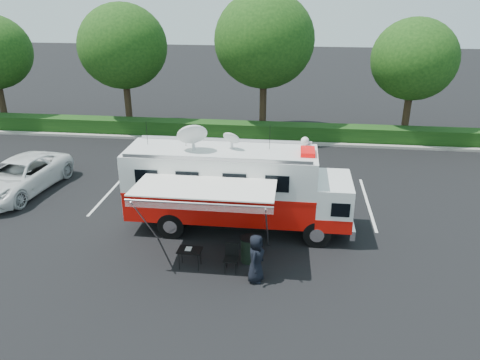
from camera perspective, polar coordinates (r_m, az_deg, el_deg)
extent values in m
plane|color=black|center=(19.01, -0.18, -5.87)|extent=(120.00, 120.00, 0.00)
cube|color=#9E998E|center=(29.07, 10.36, 4.30)|extent=(60.00, 0.35, 0.15)
cube|color=black|center=(29.80, 10.33, 5.62)|extent=(60.00, 1.20, 1.00)
cylinder|color=black|center=(36.41, -27.13, 9.06)|extent=(0.44, 0.44, 4.00)
cylinder|color=black|center=(32.30, -13.56, 9.82)|extent=(0.44, 0.44, 4.40)
ellipsoid|color=#14380F|center=(31.76, -14.11, 15.54)|extent=(5.63, 5.63, 5.35)
cylinder|color=black|center=(30.38, 2.83, 10.01)|extent=(0.44, 0.44, 4.80)
ellipsoid|color=#14380F|center=(29.79, 2.97, 16.68)|extent=(6.14, 6.14, 5.84)
cylinder|color=black|center=(31.19, 19.72, 8.29)|extent=(0.44, 0.44, 4.00)
ellipsoid|color=#14380F|center=(30.65, 20.47, 13.64)|extent=(5.12, 5.12, 4.86)
cube|color=silver|center=(23.20, -15.40, -1.20)|extent=(0.12, 5.50, 0.01)
cube|color=silver|center=(21.73, -0.53, -2.01)|extent=(0.12, 5.50, 0.01)
cube|color=silver|center=(21.86, 15.29, -2.72)|extent=(0.12, 5.50, 0.01)
cube|color=black|center=(18.77, -0.18, -4.45)|extent=(8.25, 1.34, 0.29)
cylinder|color=black|center=(17.76, 9.34, -6.48)|extent=(1.06, 0.31, 1.06)
cylinder|color=black|center=(19.63, 9.15, -3.48)|extent=(1.06, 0.31, 1.06)
cylinder|color=black|center=(18.29, -8.40, -5.49)|extent=(1.06, 0.31, 1.06)
cylinder|color=black|center=(20.11, -6.89, -2.67)|extent=(1.06, 0.31, 1.06)
cube|color=silver|center=(18.78, 13.21, -4.93)|extent=(0.19, 2.40, 0.38)
cube|color=silver|center=(18.30, 11.22, -2.32)|extent=(1.34, 2.40, 1.63)
cube|color=red|center=(18.55, 11.09, -3.93)|extent=(1.36, 2.42, 0.53)
cube|color=black|center=(18.25, 13.24, -1.58)|extent=(0.12, 2.10, 0.67)
cube|color=red|center=(18.53, -2.25, -2.36)|extent=(7.29, 2.40, 1.15)
cube|color=red|center=(18.30, -2.27, -0.73)|extent=(7.31, 2.42, 0.10)
cube|color=silver|center=(18.02, -2.31, 1.37)|extent=(7.29, 2.40, 1.34)
cube|color=silver|center=(17.77, -2.34, 3.50)|extent=(7.29, 2.40, 0.08)
cube|color=#CC0505|center=(17.53, 8.26, 3.46)|extent=(0.53, 0.91, 0.15)
sphere|color=silver|center=(18.41, 7.93, 4.74)|extent=(0.33, 0.33, 0.33)
ellipsoid|color=silver|center=(17.62, -5.86, 5.55)|extent=(1.15, 1.15, 0.35)
ellipsoid|color=silver|center=(17.74, -1.04, 5.14)|extent=(0.67, 0.67, 0.19)
cylinder|color=black|center=(18.66, -11.28, 5.59)|extent=(0.02, 0.02, 0.96)
cylinder|color=black|center=(18.25, -6.67, 5.50)|extent=(0.02, 0.02, 0.96)
cylinder|color=black|center=(17.80, 3.65, 5.15)|extent=(0.02, 0.02, 0.96)
cube|color=white|center=(15.82, -4.33, -0.89)|extent=(4.80, 2.30, 0.20)
cube|color=red|center=(14.89, -5.12, -3.24)|extent=(4.80, 0.04, 0.27)
cylinder|color=#B2B2B7|center=(14.82, -5.15, -2.87)|extent=(4.80, 0.07, 0.07)
cylinder|color=#B2B2B7|center=(16.89, -11.43, -5.03)|extent=(0.05, 2.49, 2.76)
cylinder|color=#B2B2B7|center=(16.14, 3.32, -5.97)|extent=(0.05, 2.49, 2.76)
imported|color=silver|center=(24.52, -25.04, -1.29)|extent=(3.28, 5.93, 1.57)
imported|color=black|center=(15.95, 1.93, -12.11)|extent=(0.69, 0.92, 1.71)
cube|color=black|center=(16.34, -6.17, -8.50)|extent=(0.84, 0.62, 0.04)
cylinder|color=black|center=(16.42, -7.44, -9.78)|extent=(0.02, 0.02, 0.67)
cylinder|color=black|center=(16.76, -7.09, -9.02)|extent=(0.02, 0.02, 0.67)
cylinder|color=black|center=(16.28, -5.12, -9.98)|extent=(0.02, 0.02, 0.67)
cylinder|color=black|center=(16.63, -4.82, -9.20)|extent=(0.02, 0.02, 0.67)
cube|color=silver|center=(16.38, -6.31, -8.33)|extent=(0.21, 0.29, 0.01)
cube|color=black|center=(16.14, -1.12, -9.65)|extent=(0.50, 0.50, 0.04)
cube|color=black|center=(16.20, -1.01, -8.43)|extent=(0.47, 0.07, 0.52)
cylinder|color=black|center=(16.13, -1.87, -10.65)|extent=(0.02, 0.02, 0.47)
cylinder|color=black|center=(16.44, -1.68, -9.94)|extent=(0.02, 0.02, 0.47)
cylinder|color=black|center=(16.09, -0.54, -10.74)|extent=(0.02, 0.02, 0.47)
cylinder|color=black|center=(16.40, -0.37, -10.03)|extent=(0.02, 0.02, 0.47)
cylinder|color=black|center=(16.70, 1.10, -8.49)|extent=(0.58, 0.58, 0.90)
cylinder|color=black|center=(16.46, 1.11, -7.09)|extent=(0.63, 0.63, 0.04)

